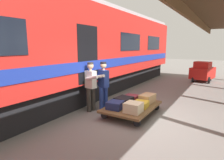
{
  "coord_description": "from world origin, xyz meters",
  "views": [
    {
      "loc": [
        -2.02,
        5.24,
        2.23
      ],
      "look_at": [
        1.13,
        0.06,
        1.15
      ],
      "focal_mm": 30.17,
      "sensor_mm": 36.0,
      "label": 1
    }
  ],
  "objects_px": {
    "suitcase_black_hardshell": "(124,101)",
    "porter_in_overalls": "(103,84)",
    "suitcase_tan_vintage": "(147,98)",
    "baggage_tug": "(202,72)",
    "suitcase_yellow_case": "(141,104)",
    "suitcase_navy_fabric": "(115,105)",
    "porter_by_door": "(91,85)",
    "suitcase_burgundy_valise": "(131,98)",
    "luggage_cart": "(132,107)",
    "train_car": "(58,51)",
    "suitcase_cream_canvas": "(133,107)"
  },
  "relations": [
    {
      "from": "suitcase_cream_canvas",
      "to": "suitcase_navy_fabric",
      "type": "distance_m",
      "value": 0.62
    },
    {
      "from": "train_car",
      "to": "luggage_cart",
      "type": "bearing_deg",
      "value": -175.56
    },
    {
      "from": "suitcase_navy_fabric",
      "to": "suitcase_tan_vintage",
      "type": "bearing_deg",
      "value": -118.49
    },
    {
      "from": "train_car",
      "to": "suitcase_black_hardshell",
      "type": "xyz_separation_m",
      "value": [
        -2.8,
        -0.24,
        -1.64
      ]
    },
    {
      "from": "suitcase_burgundy_valise",
      "to": "baggage_tug",
      "type": "bearing_deg",
      "value": -102.46
    },
    {
      "from": "suitcase_navy_fabric",
      "to": "train_car",
      "type": "bearing_deg",
      "value": -6.78
    },
    {
      "from": "suitcase_yellow_case",
      "to": "train_car",
      "type": "bearing_deg",
      "value": 4.04
    },
    {
      "from": "luggage_cart",
      "to": "porter_in_overalls",
      "type": "distance_m",
      "value": 1.3
    },
    {
      "from": "suitcase_burgundy_valise",
      "to": "suitcase_tan_vintage",
      "type": "height_order",
      "value": "suitcase_tan_vintage"
    },
    {
      "from": "porter_in_overalls",
      "to": "porter_by_door",
      "type": "relative_size",
      "value": 1.0
    },
    {
      "from": "suitcase_black_hardshell",
      "to": "porter_by_door",
      "type": "bearing_deg",
      "value": 23.17
    },
    {
      "from": "suitcase_navy_fabric",
      "to": "suitcase_cream_canvas",
      "type": "bearing_deg",
      "value": 180.0
    },
    {
      "from": "suitcase_tan_vintage",
      "to": "baggage_tug",
      "type": "height_order",
      "value": "baggage_tug"
    },
    {
      "from": "suitcase_navy_fabric",
      "to": "porter_in_overalls",
      "type": "height_order",
      "value": "porter_in_overalls"
    },
    {
      "from": "porter_in_overalls",
      "to": "porter_by_door",
      "type": "distance_m",
      "value": 0.45
    },
    {
      "from": "suitcase_yellow_case",
      "to": "baggage_tug",
      "type": "xyz_separation_m",
      "value": [
        -0.97,
        -7.81,
        0.23
      ]
    },
    {
      "from": "suitcase_burgundy_valise",
      "to": "baggage_tug",
      "type": "height_order",
      "value": "baggage_tug"
    },
    {
      "from": "train_car",
      "to": "suitcase_black_hardshell",
      "type": "relative_size",
      "value": 33.91
    },
    {
      "from": "train_car",
      "to": "baggage_tug",
      "type": "relative_size",
      "value": 10.29
    },
    {
      "from": "luggage_cart",
      "to": "baggage_tug",
      "type": "bearing_deg",
      "value": -99.36
    },
    {
      "from": "porter_by_door",
      "to": "suitcase_navy_fabric",
      "type": "bearing_deg",
      "value": 172.92
    },
    {
      "from": "suitcase_yellow_case",
      "to": "suitcase_navy_fabric",
      "type": "bearing_deg",
      "value": 42.65
    },
    {
      "from": "suitcase_cream_canvas",
      "to": "train_car",
      "type": "bearing_deg",
      "value": -5.55
    },
    {
      "from": "suitcase_black_hardshell",
      "to": "suitcase_navy_fabric",
      "type": "height_order",
      "value": "same"
    },
    {
      "from": "suitcase_yellow_case",
      "to": "suitcase_navy_fabric",
      "type": "distance_m",
      "value": 0.85
    },
    {
      "from": "suitcase_black_hardshell",
      "to": "suitcase_tan_vintage",
      "type": "distance_m",
      "value": 0.85
    },
    {
      "from": "luggage_cart",
      "to": "porter_by_door",
      "type": "distance_m",
      "value": 1.57
    },
    {
      "from": "suitcase_cream_canvas",
      "to": "porter_in_overalls",
      "type": "height_order",
      "value": "porter_in_overalls"
    },
    {
      "from": "train_car",
      "to": "suitcase_tan_vintage",
      "type": "xyz_separation_m",
      "value": [
        -3.42,
        -0.82,
        -1.61
      ]
    },
    {
      "from": "porter_by_door",
      "to": "baggage_tug",
      "type": "height_order",
      "value": "porter_by_door"
    },
    {
      "from": "suitcase_tan_vintage",
      "to": "suitcase_navy_fabric",
      "type": "height_order",
      "value": "suitcase_tan_vintage"
    },
    {
      "from": "suitcase_burgundy_valise",
      "to": "porter_by_door",
      "type": "relative_size",
      "value": 0.29
    },
    {
      "from": "suitcase_cream_canvas",
      "to": "suitcase_yellow_case",
      "type": "distance_m",
      "value": 0.58
    },
    {
      "from": "train_car",
      "to": "suitcase_yellow_case",
      "type": "height_order",
      "value": "train_car"
    },
    {
      "from": "suitcase_navy_fabric",
      "to": "porter_by_door",
      "type": "bearing_deg",
      "value": -7.08
    },
    {
      "from": "train_car",
      "to": "porter_in_overalls",
      "type": "height_order",
      "value": "train_car"
    },
    {
      "from": "suitcase_burgundy_valise",
      "to": "suitcase_navy_fabric",
      "type": "relative_size",
      "value": 1.04
    },
    {
      "from": "suitcase_black_hardshell",
      "to": "porter_in_overalls",
      "type": "xyz_separation_m",
      "value": [
        0.8,
        0.06,
        0.51
      ]
    },
    {
      "from": "suitcase_cream_canvas",
      "to": "suitcase_tan_vintage",
      "type": "height_order",
      "value": "suitcase_cream_canvas"
    },
    {
      "from": "suitcase_yellow_case",
      "to": "suitcase_black_hardshell",
      "type": "height_order",
      "value": "suitcase_black_hardshell"
    },
    {
      "from": "train_car",
      "to": "suitcase_burgundy_valise",
      "type": "bearing_deg",
      "value": -163.75
    },
    {
      "from": "suitcase_cream_canvas",
      "to": "porter_in_overalls",
      "type": "distance_m",
      "value": 1.59
    },
    {
      "from": "suitcase_yellow_case",
      "to": "suitcase_black_hardshell",
      "type": "xyz_separation_m",
      "value": [
        0.62,
        0.0,
        0.02
      ]
    },
    {
      "from": "suitcase_tan_vintage",
      "to": "baggage_tug",
      "type": "relative_size",
      "value": 0.32
    },
    {
      "from": "suitcase_burgundy_valise",
      "to": "porter_by_door",
      "type": "xyz_separation_m",
      "value": [
        1.04,
        1.02,
        0.54
      ]
    },
    {
      "from": "luggage_cart",
      "to": "suitcase_tan_vintage",
      "type": "relative_size",
      "value": 3.38
    },
    {
      "from": "train_car",
      "to": "suitcase_burgundy_valise",
      "type": "height_order",
      "value": "train_car"
    },
    {
      "from": "train_car",
      "to": "suitcase_burgundy_valise",
      "type": "xyz_separation_m",
      "value": [
        -2.8,
        -0.82,
        -1.67
      ]
    },
    {
      "from": "train_car",
      "to": "baggage_tug",
      "type": "height_order",
      "value": "train_car"
    },
    {
      "from": "suitcase_tan_vintage",
      "to": "porter_by_door",
      "type": "xyz_separation_m",
      "value": [
        1.66,
        1.02,
        0.48
      ]
    }
  ]
}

